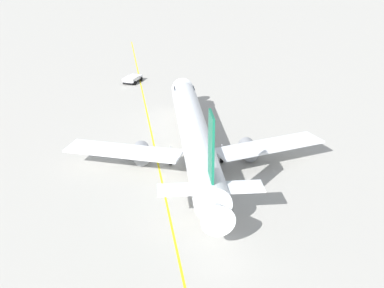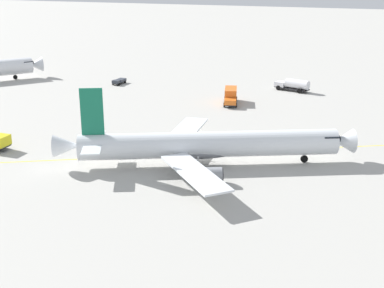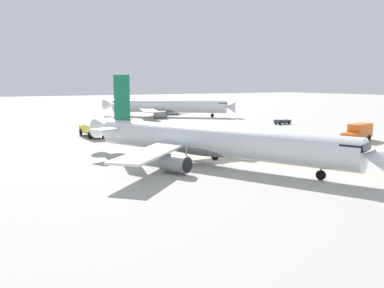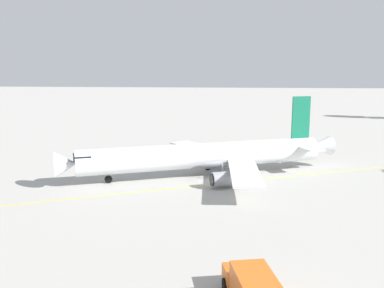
{
  "view_description": "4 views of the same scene",
  "coord_description": "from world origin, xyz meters",
  "views": [
    {
      "loc": [
        -59.04,
        -19.99,
        28.06
      ],
      "look_at": [
        -1.63,
        -1.98,
        3.37
      ],
      "focal_mm": 49.24,
      "sensor_mm": 36.0,
      "label": 1
    },
    {
      "loc": [
        22.53,
        -71.63,
        28.28
      ],
      "look_at": [
        -0.76,
        -1.59,
        3.08
      ],
      "focal_mm": 49.73,
      "sensor_mm": 36.0,
      "label": 2
    },
    {
      "loc": [
        47.57,
        -31.93,
        10.74
      ],
      "look_at": [
        -1.54,
        -2.53,
        2.49
      ],
      "focal_mm": 40.15,
      "sensor_mm": 36.0,
      "label": 3
    },
    {
      "loc": [
        -2.77,
        60.49,
        16.24
      ],
      "look_at": [
        3.87,
        -5.12,
        4.23
      ],
      "focal_mm": 38.89,
      "sensor_mm": 36.0,
      "label": 4
    }
  ],
  "objects": [
    {
      "name": "taxiway_centreline",
      "position": [
        -0.79,
        3.0,
        0.0
      ],
      "size": [
        141.85,
        69.2,
        0.01
      ],
      "rotation": [
        0.0,
        0.0,
        0.45
      ],
      "color": "yellow",
      "rests_on": "ground_plane"
    },
    {
      "name": "ground_plane",
      "position": [
        0.0,
        0.0,
        0.0
      ],
      "size": [
        600.0,
        600.0,
        0.0
      ],
      "primitive_type": "plane",
      "color": "#ADAAA3"
    },
    {
      "name": "pushback_tug_truck",
      "position": [
        33.02,
        21.16,
        0.8
      ],
      "size": [
        4.68,
        2.63,
        1.3
      ],
      "rotation": [
        0.0,
        0.0,
        6.27
      ],
      "color": "#232326",
      "rests_on": "ground_plane"
    },
    {
      "name": "airliner_main",
      "position": [
        1.27,
        -1.5,
        3.02
      ],
      "size": [
        41.87,
        31.01,
        11.85
      ],
      "rotation": [
        0.0,
        0.0,
        0.39
      ],
      "color": "silver",
      "rests_on": "ground_plane"
    }
  ]
}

